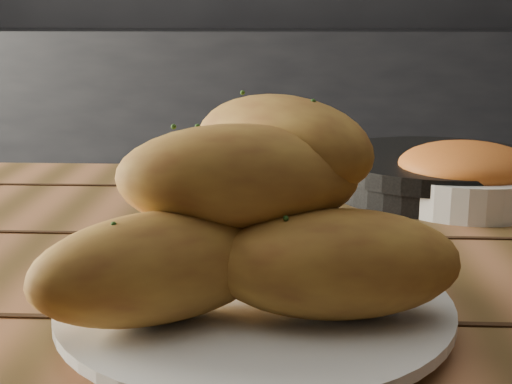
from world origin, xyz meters
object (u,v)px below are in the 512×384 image
at_px(skillet, 439,173).
at_px(bowl, 466,177).
at_px(table, 317,378).
at_px(plate, 255,309).
at_px(bread_rolls, 252,216).

distance_m(skillet, bowl, 0.06).
height_order(table, skillet, skillet).
height_order(table, bowl, bowl).
xyz_separation_m(plate, bread_rolls, (-0.00, 0.00, 0.07)).
bearing_deg(plate, bowl, 55.75).
distance_m(table, plate, 0.16).
height_order(plate, bread_rolls, bread_rolls).
distance_m(plate, bread_rolls, 0.07).
xyz_separation_m(table, plate, (-0.05, -0.10, 0.11)).
height_order(bread_rolls, skillet, bread_rolls).
bearing_deg(table, skillet, 61.61).
bearing_deg(bread_rolls, table, 61.97).
bearing_deg(plate, skillet, 62.10).
distance_m(table, bowl, 0.32).
distance_m(table, skillet, 0.35).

